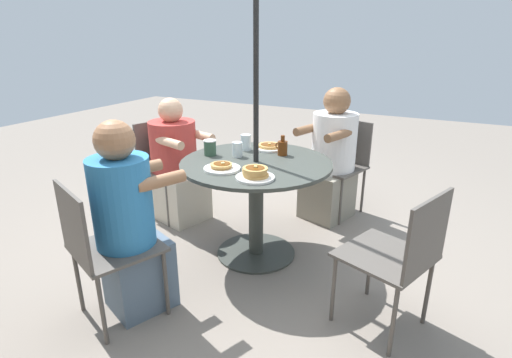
{
  "coord_description": "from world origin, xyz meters",
  "views": [
    {
      "loc": [
        -1.18,
        2.36,
        1.56
      ],
      "look_at": [
        0.0,
        0.0,
        0.6
      ],
      "focal_mm": 28.0,
      "sensor_mm": 36.0,
      "label": 1
    }
  ],
  "objects_px": {
    "patio_chair_south": "(400,253)",
    "pancake_plate_b": "(222,167)",
    "patio_table": "(256,185)",
    "patio_chair_north": "(165,162)",
    "drinking_glass_b": "(246,142)",
    "diner_north": "(177,167)",
    "pancake_plate_c": "(255,174)",
    "patio_chair_east": "(101,244)",
    "syrup_bottle": "(282,147)",
    "drinking_glass_a": "(237,149)",
    "coffee_cup": "(210,148)",
    "diner_west": "(331,161)",
    "pancake_plate_a": "(269,147)",
    "diner_east": "(130,228)",
    "patio_chair_west": "(342,160)"
  },
  "relations": [
    {
      "from": "pancake_plate_c",
      "to": "pancake_plate_b",
      "type": "bearing_deg",
      "value": -11.56
    },
    {
      "from": "patio_chair_north",
      "to": "pancake_plate_c",
      "type": "relative_size",
      "value": 3.48
    },
    {
      "from": "patio_chair_east",
      "to": "diner_west",
      "type": "relative_size",
      "value": 0.73
    },
    {
      "from": "diner_west",
      "to": "pancake_plate_a",
      "type": "bearing_deg",
      "value": 76.75
    },
    {
      "from": "patio_chair_east",
      "to": "coffee_cup",
      "type": "relative_size",
      "value": 7.37
    },
    {
      "from": "patio_chair_east",
      "to": "pancake_plate_b",
      "type": "distance_m",
      "value": 0.87
    },
    {
      "from": "diner_east",
      "to": "pancake_plate_b",
      "type": "height_order",
      "value": "diner_east"
    },
    {
      "from": "patio_chair_west",
      "to": "pancake_plate_c",
      "type": "xyz_separation_m",
      "value": [
        0.18,
        1.38,
        0.27
      ]
    },
    {
      "from": "patio_chair_north",
      "to": "pancake_plate_a",
      "type": "bearing_deg",
      "value": 107.59
    },
    {
      "from": "patio_chair_north",
      "to": "diner_west",
      "type": "distance_m",
      "value": 1.47
    },
    {
      "from": "pancake_plate_b",
      "to": "drinking_glass_b",
      "type": "distance_m",
      "value": 0.49
    },
    {
      "from": "diner_east",
      "to": "pancake_plate_b",
      "type": "relative_size",
      "value": 4.79
    },
    {
      "from": "patio_chair_south",
      "to": "pancake_plate_b",
      "type": "bearing_deg",
      "value": 104.07
    },
    {
      "from": "patio_table",
      "to": "diner_north",
      "type": "xyz_separation_m",
      "value": [
        0.9,
        -0.26,
        -0.08
      ]
    },
    {
      "from": "diner_west",
      "to": "drinking_glass_a",
      "type": "bearing_deg",
      "value": 79.18
    },
    {
      "from": "pancake_plate_a",
      "to": "pancake_plate_b",
      "type": "relative_size",
      "value": 1.0
    },
    {
      "from": "patio_chair_east",
      "to": "pancake_plate_c",
      "type": "distance_m",
      "value": 0.96
    },
    {
      "from": "patio_table",
      "to": "patio_chair_west",
      "type": "relative_size",
      "value": 1.27
    },
    {
      "from": "diner_east",
      "to": "patio_chair_south",
      "type": "xyz_separation_m",
      "value": [
        -1.4,
        -0.48,
        -0.04
      ]
    },
    {
      "from": "diner_east",
      "to": "pancake_plate_b",
      "type": "xyz_separation_m",
      "value": [
        -0.24,
        -0.62,
        0.21
      ]
    },
    {
      "from": "syrup_bottle",
      "to": "diner_east",
      "type": "bearing_deg",
      "value": 67.34
    },
    {
      "from": "patio_chair_south",
      "to": "pancake_plate_b",
      "type": "xyz_separation_m",
      "value": [
        1.16,
        -0.14,
        0.26
      ]
    },
    {
      "from": "diner_east",
      "to": "coffee_cup",
      "type": "bearing_deg",
      "value": 112.93
    },
    {
      "from": "patio_chair_east",
      "to": "patio_chair_west",
      "type": "relative_size",
      "value": 1.0
    },
    {
      "from": "patio_table",
      "to": "patio_chair_north",
      "type": "relative_size",
      "value": 1.27
    },
    {
      "from": "diner_north",
      "to": "patio_chair_south",
      "type": "relative_size",
      "value": 1.28
    },
    {
      "from": "drinking_glass_b",
      "to": "patio_chair_south",
      "type": "bearing_deg",
      "value": 153.27
    },
    {
      "from": "patio_table",
      "to": "patio_chair_south",
      "type": "relative_size",
      "value": 1.27
    },
    {
      "from": "pancake_plate_a",
      "to": "pancake_plate_c",
      "type": "relative_size",
      "value": 1.0
    },
    {
      "from": "patio_chair_east",
      "to": "pancake_plate_c",
      "type": "relative_size",
      "value": 3.48
    },
    {
      "from": "diner_west",
      "to": "pancake_plate_c",
      "type": "xyz_separation_m",
      "value": [
        0.13,
        1.21,
        0.24
      ]
    },
    {
      "from": "diner_north",
      "to": "pancake_plate_c",
      "type": "bearing_deg",
      "value": 77.58
    },
    {
      "from": "diner_west",
      "to": "drinking_glass_b",
      "type": "relative_size",
      "value": 9.61
    },
    {
      "from": "diner_west",
      "to": "coffee_cup",
      "type": "bearing_deg",
      "value": 71.82
    },
    {
      "from": "drinking_glass_b",
      "to": "drinking_glass_a",
      "type": "bearing_deg",
      "value": 98.37
    },
    {
      "from": "patio_chair_east",
      "to": "pancake_plate_c",
      "type": "xyz_separation_m",
      "value": [
        -0.57,
        -0.72,
        0.27
      ]
    },
    {
      "from": "diner_north",
      "to": "pancake_plate_a",
      "type": "xyz_separation_m",
      "value": [
        -0.85,
        -0.07,
        0.27
      ]
    },
    {
      "from": "pancake_plate_a",
      "to": "syrup_bottle",
      "type": "xyz_separation_m",
      "value": [
        -0.15,
        0.11,
        0.04
      ]
    },
    {
      "from": "pancake_plate_a",
      "to": "coffee_cup",
      "type": "relative_size",
      "value": 2.12
    },
    {
      "from": "patio_table",
      "to": "patio_chair_south",
      "type": "distance_m",
      "value": 1.12
    },
    {
      "from": "syrup_bottle",
      "to": "drinking_glass_a",
      "type": "height_order",
      "value": "syrup_bottle"
    },
    {
      "from": "patio_chair_east",
      "to": "syrup_bottle",
      "type": "distance_m",
      "value": 1.39
    },
    {
      "from": "syrup_bottle",
      "to": "drinking_glass_b",
      "type": "height_order",
      "value": "syrup_bottle"
    },
    {
      "from": "patio_chair_west",
      "to": "drinking_glass_a",
      "type": "bearing_deg",
      "value": 80.8
    },
    {
      "from": "patio_table",
      "to": "drinking_glass_a",
      "type": "height_order",
      "value": "drinking_glass_a"
    },
    {
      "from": "diner_east",
      "to": "syrup_bottle",
      "type": "height_order",
      "value": "diner_east"
    },
    {
      "from": "patio_chair_north",
      "to": "drinking_glass_a",
      "type": "xyz_separation_m",
      "value": [
        -0.89,
        0.26,
        0.29
      ]
    },
    {
      "from": "diner_east",
      "to": "patio_chair_north",
      "type": "bearing_deg",
      "value": 143.17
    },
    {
      "from": "pancake_plate_b",
      "to": "coffee_cup",
      "type": "distance_m",
      "value": 0.35
    },
    {
      "from": "coffee_cup",
      "to": "patio_chair_south",
      "type": "bearing_deg",
      "value": 164.61
    }
  ]
}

